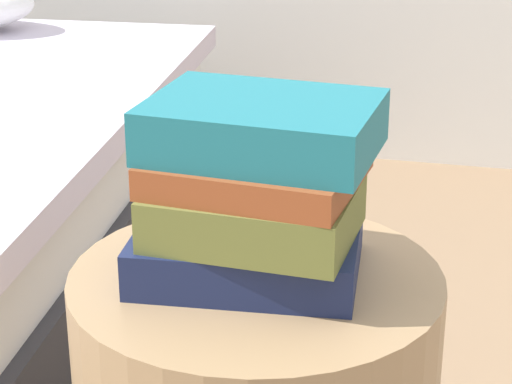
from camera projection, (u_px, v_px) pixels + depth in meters
name	position (u px, v px, depth m)	size (l,w,h in m)	color
book_navy	(248.00, 251.00, 1.18)	(0.26, 0.20, 0.06)	#19234C
book_olive	(255.00, 212.00, 1.14)	(0.23, 0.18, 0.06)	olive
book_rust	(259.00, 168.00, 1.13)	(0.23, 0.20, 0.04)	#994723
book_teal	(263.00, 127.00, 1.11)	(0.25, 0.19, 0.06)	#1E727F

